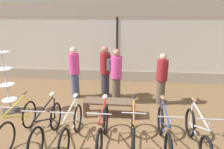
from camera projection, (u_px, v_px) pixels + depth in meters
name	position (u px, v px, depth m)	size (l,w,h in m)	color
ground_plane	(104.00, 138.00, 4.62)	(24.00, 24.00, 0.00)	brown
shop_back_wall	(117.00, 42.00, 7.93)	(12.00, 0.08, 3.20)	#B2A893
bicycle_far_left	(19.00, 123.00, 4.50)	(0.46, 1.67, 1.02)	black
bicycle_left	(47.00, 127.00, 4.37)	(0.46, 1.75, 1.02)	black
bicycle_center_left	(72.00, 128.00, 4.33)	(0.46, 1.70, 1.02)	black
bicycle_center	(103.00, 130.00, 4.23)	(0.46, 1.71, 1.04)	black
bicycle_center_right	(133.00, 129.00, 4.27)	(0.46, 1.68, 1.02)	black
bicycle_right	(164.00, 132.00, 4.18)	(0.46, 1.76, 1.02)	black
bicycle_far_right	(197.00, 134.00, 4.11)	(0.46, 1.73, 1.01)	black
accessory_rack	(7.00, 87.00, 5.65)	(0.48, 0.48, 1.84)	#333333
display_bench	(110.00, 103.00, 5.52)	(1.40, 0.44, 0.45)	brown
customer_near_rack	(162.00, 77.00, 6.10)	(0.36, 0.49, 1.62)	brown
customer_by_window	(106.00, 70.00, 6.55)	(0.56, 0.53, 1.75)	#2D2D38
customer_mid_floor	(116.00, 75.00, 6.14)	(0.55, 0.53, 1.73)	brown
customer_near_bench	(74.00, 72.00, 6.57)	(0.39, 0.39, 1.71)	#424C6B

